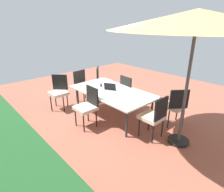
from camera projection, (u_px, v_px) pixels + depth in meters
The scene contains 12 objects.
ground_plane at pixel (112, 116), 5.13m from camera, with size 10.00×10.00×0.02m, color #935442.
dining_table at pixel (112, 92), 4.88m from camera, with size 2.24×1.20×0.72m.
patio_umbrella at pixel (197, 20), 3.11m from camera, with size 3.05×3.05×2.60m.
chair_southeast at pixel (102, 80), 6.37m from camera, with size 0.59×0.59×0.98m.
chair_north at pixel (87, 105), 4.45m from camera, with size 0.46×0.47×0.98m.
chair_northeast at pixel (59, 90), 5.39m from camera, with size 0.59×0.59×0.98m.
chair_west at pixel (154, 115), 3.96m from camera, with size 0.47×0.46×0.98m.
chair_southwest at pixel (175, 105), 4.46m from camera, with size 0.58×0.58×0.98m.
chair_south at pixel (129, 90), 5.41m from camera, with size 0.47×0.48×0.98m.
chair_east at pixel (83, 85), 5.89m from camera, with size 0.48×0.47×0.98m.
laptop at pixel (111, 88), 4.91m from camera, with size 0.40×0.37×0.21m.
cup at pixel (101, 85), 5.15m from camera, with size 0.07×0.07×0.09m, color #334C99.
Camera 1 is at (-3.38, 3.07, 2.40)m, focal length 29.99 mm.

